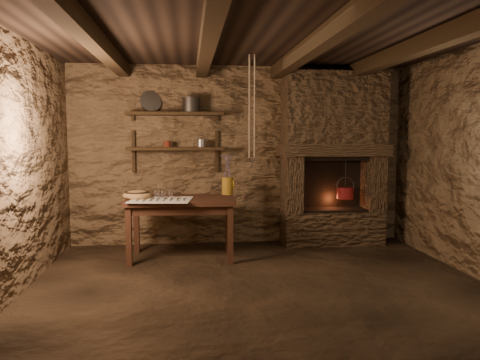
{
  "coord_description": "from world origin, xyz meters",
  "views": [
    {
      "loc": [
        -0.69,
        -4.33,
        1.47
      ],
      "look_at": [
        -0.1,
        0.9,
        0.97
      ],
      "focal_mm": 35.0,
      "sensor_mm": 36.0,
      "label": 1
    }
  ],
  "objects": [
    {
      "name": "rusty_tin",
      "position": [
        -0.95,
        1.84,
        1.36
      ],
      "size": [
        0.08,
        0.08,
        0.08
      ],
      "primitive_type": "cylinder",
      "rotation": [
        0.0,
        0.0,
        0.0
      ],
      "color": "#541B10",
      "rests_on": "shelf_lower"
    },
    {
      "name": "beam_far_left",
      "position": [
        -1.5,
        0.0,
        2.31
      ],
      "size": [
        0.14,
        3.95,
        0.16
      ],
      "primitive_type": "cube",
      "color": "black",
      "rests_on": "ceiling"
    },
    {
      "name": "stoneware_jug",
      "position": [
        -0.19,
        1.51,
        0.94
      ],
      "size": [
        0.19,
        0.19,
        0.5
      ],
      "rotation": [
        0.0,
        0.0,
        0.38
      ],
      "color": "#A67B20",
      "rests_on": "work_table"
    },
    {
      "name": "ceiling",
      "position": [
        0.0,
        0.0,
        2.4
      ],
      "size": [
        4.5,
        4.0,
        0.04
      ],
      "primitive_type": "cube",
      "color": "black",
      "rests_on": "back_wall"
    },
    {
      "name": "floor",
      "position": [
        0.0,
        0.0,
        0.0
      ],
      "size": [
        4.5,
        4.5,
        0.0
      ],
      "primitive_type": "plane",
      "color": "black",
      "rests_on": "ground"
    },
    {
      "name": "small_kettle",
      "position": [
        -0.51,
        1.84,
        1.37
      ],
      "size": [
        0.15,
        0.12,
        0.15
      ],
      "primitive_type": null,
      "rotation": [
        0.0,
        0.0,
        0.07
      ],
      "color": "#9E9E99",
      "rests_on": "shelf_lower"
    },
    {
      "name": "hanging_ropes",
      "position": [
        0.05,
        1.05,
        1.8
      ],
      "size": [
        0.08,
        0.08,
        1.2
      ],
      "primitive_type": null,
      "color": "#C9B08E",
      "rests_on": "ceiling"
    },
    {
      "name": "red_pot",
      "position": [
        1.41,
        1.72,
        0.71
      ],
      "size": [
        0.28,
        0.28,
        0.54
      ],
      "rotation": [
        0.0,
        0.0,
        0.31
      ],
      "color": "maroon",
      "rests_on": "hearth"
    },
    {
      "name": "pewter_cutlery_row",
      "position": [
        -1.0,
        1.05,
        0.74
      ],
      "size": [
        0.6,
        0.3,
        0.01
      ],
      "primitive_type": null,
      "rotation": [
        0.0,
        0.0,
        -0.13
      ],
      "color": "gray",
      "rests_on": "linen_cloth"
    },
    {
      "name": "wooden_bowl",
      "position": [
        -1.29,
        1.24,
        0.77
      ],
      "size": [
        0.37,
        0.37,
        0.12
      ],
      "primitive_type": "ellipsoid",
      "rotation": [
        0.0,
        0.0,
        0.12
      ],
      "color": "#A07945",
      "rests_on": "work_table"
    },
    {
      "name": "work_table",
      "position": [
        -0.78,
        1.23,
        0.39
      ],
      "size": [
        1.3,
        0.78,
        0.73
      ],
      "rotation": [
        0.0,
        0.0,
        -0.04
      ],
      "color": "black",
      "rests_on": "floor"
    },
    {
      "name": "tin_pan",
      "position": [
        -1.17,
        1.94,
        1.91
      ],
      "size": [
        0.31,
        0.21,
        0.28
      ],
      "primitive_type": "cylinder",
      "rotation": [
        1.26,
        0.0,
        0.36
      ],
      "color": "#9E9E99",
      "rests_on": "shelf_upper"
    },
    {
      "name": "front_wall",
      "position": [
        0.0,
        -2.0,
        1.2
      ],
      "size": [
        4.5,
        0.04,
        2.4
      ],
      "primitive_type": "cube",
      "color": "#513B26",
      "rests_on": "floor"
    },
    {
      "name": "linen_cloth",
      "position": [
        -1.0,
        1.07,
        0.73
      ],
      "size": [
        0.75,
        0.64,
        0.01
      ],
      "primitive_type": "cube",
      "rotation": [
        0.0,
        0.0,
        -0.13
      ],
      "color": "white",
      "rests_on": "work_table"
    },
    {
      "name": "drinking_glasses",
      "position": [
        -0.98,
        1.21,
        0.78
      ],
      "size": [
        0.22,
        0.07,
        0.09
      ],
      "primitive_type": null,
      "color": "white",
      "rests_on": "linen_cloth"
    },
    {
      "name": "shelf_upper",
      "position": [
        -0.85,
        1.84,
        1.75
      ],
      "size": [
        1.25,
        0.3,
        0.04
      ],
      "primitive_type": "cube",
      "color": "black",
      "rests_on": "back_wall"
    },
    {
      "name": "hearth",
      "position": [
        1.25,
        1.77,
        1.23
      ],
      "size": [
        1.43,
        0.51,
        2.3
      ],
      "color": "#3D2D1E",
      "rests_on": "floor"
    },
    {
      "name": "iron_stockpot",
      "position": [
        -0.64,
        1.84,
        1.86
      ],
      "size": [
        0.27,
        0.27,
        0.17
      ],
      "primitive_type": "cylinder",
      "rotation": [
        0.0,
        0.0,
        -0.2
      ],
      "color": "#2C2A27",
      "rests_on": "shelf_upper"
    },
    {
      "name": "beam_far_right",
      "position": [
        1.5,
        0.0,
        2.31
      ],
      "size": [
        0.14,
        3.95,
        0.16
      ],
      "primitive_type": "cube",
      "color": "black",
      "rests_on": "ceiling"
    },
    {
      "name": "beam_mid_right",
      "position": [
        0.5,
        0.0,
        2.31
      ],
      "size": [
        0.14,
        3.95,
        0.16
      ],
      "primitive_type": "cube",
      "color": "black",
      "rests_on": "ceiling"
    },
    {
      "name": "back_wall",
      "position": [
        0.0,
        2.0,
        1.2
      ],
      "size": [
        4.5,
        0.04,
        2.4
      ],
      "primitive_type": "cube",
      "color": "#513B26",
      "rests_on": "floor"
    },
    {
      "name": "beam_mid_left",
      "position": [
        -0.5,
        0.0,
        2.31
      ],
      "size": [
        0.14,
        3.95,
        0.16
      ],
      "primitive_type": "cube",
      "color": "black",
      "rests_on": "ceiling"
    },
    {
      "name": "left_wall",
      "position": [
        -2.25,
        0.0,
        1.2
      ],
      "size": [
        0.04,
        4.0,
        2.4
      ],
      "primitive_type": "cube",
      "color": "#513B26",
      "rests_on": "floor"
    },
    {
      "name": "shelf_lower",
      "position": [
        -0.85,
        1.84,
        1.3
      ],
      "size": [
        1.25,
        0.3,
        0.04
      ],
      "primitive_type": "cube",
      "color": "black",
      "rests_on": "back_wall"
    }
  ]
}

